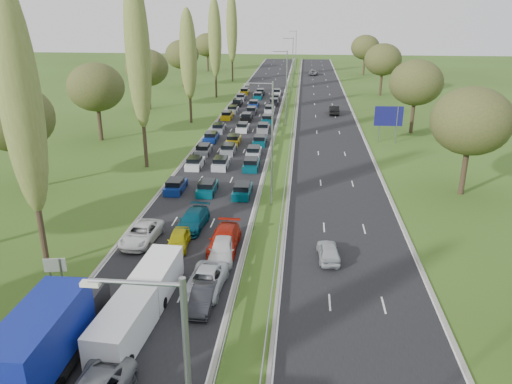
% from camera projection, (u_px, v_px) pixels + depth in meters
% --- Properties ---
extents(ground, '(260.00, 260.00, 0.00)m').
position_uv_depth(ground, '(286.00, 123.00, 83.75)').
color(ground, '#324917').
rests_on(ground, ground).
extents(near_carriageway, '(10.50, 215.00, 0.04)m').
position_uv_depth(near_carriageway, '(248.00, 119.00, 86.69)').
color(near_carriageway, black).
rests_on(near_carriageway, ground).
extents(far_carriageway, '(10.50, 215.00, 0.04)m').
position_uv_depth(far_carriageway, '(326.00, 121.00, 85.47)').
color(far_carriageway, black).
rests_on(far_carriageway, ground).
extents(central_reservation, '(2.36, 215.00, 0.32)m').
position_uv_depth(central_reservation, '(287.00, 117.00, 85.89)').
color(central_reservation, gray).
rests_on(central_reservation, ground).
extents(lamp_columns, '(0.18, 140.18, 12.00)m').
position_uv_depth(lamp_columns, '(286.00, 89.00, 79.79)').
color(lamp_columns, gray).
rests_on(lamp_columns, ground).
extents(poplar_row, '(2.80, 127.80, 22.44)m').
position_uv_depth(poplar_row, '(171.00, 52.00, 69.83)').
color(poplar_row, '#2D2116').
rests_on(poplar_row, ground).
extents(woodland_left, '(8.00, 166.00, 11.10)m').
position_uv_depth(woodland_left, '(86.00, 91.00, 67.24)').
color(woodland_left, '#2D2116').
rests_on(woodland_left, ground).
extents(woodland_right, '(8.00, 153.00, 11.10)m').
position_uv_depth(woodland_right, '(429.00, 91.00, 66.87)').
color(woodland_right, '#2D2116').
rests_on(woodland_right, ground).
extents(traffic_queue_fill, '(9.11, 67.63, 0.80)m').
position_uv_depth(traffic_queue_fill, '(244.00, 123.00, 81.78)').
color(traffic_queue_fill, navy).
rests_on(traffic_queue_fill, ground).
extents(near_car_2, '(2.81, 5.45, 1.47)m').
position_uv_depth(near_car_2, '(142.00, 234.00, 41.15)').
color(near_car_2, silver).
rests_on(near_car_2, near_carriageway).
extents(near_car_7, '(2.51, 5.35, 1.51)m').
position_uv_depth(near_car_7, '(193.00, 220.00, 43.78)').
color(near_car_7, '#053F53').
rests_on(near_car_7, near_carriageway).
extents(near_car_8, '(1.93, 4.16, 1.38)m').
position_uv_depth(near_car_8, '(178.00, 240.00, 40.18)').
color(near_car_8, '#A8A20B').
rests_on(near_car_8, near_carriageway).
extents(near_car_9, '(1.42, 4.05, 1.34)m').
position_uv_depth(near_car_9, '(203.00, 297.00, 32.25)').
color(near_car_9, black).
rests_on(near_car_9, near_carriageway).
extents(near_car_10, '(2.75, 5.36, 1.45)m').
position_uv_depth(near_car_10, '(205.00, 281.00, 34.04)').
color(near_car_10, silver).
rests_on(near_car_10, near_carriageway).
extents(near_car_11, '(2.29, 5.53, 1.60)m').
position_uv_depth(near_car_11, '(224.00, 240.00, 39.94)').
color(near_car_11, '#A7190A').
rests_on(near_car_11, near_carriageway).
extents(near_car_12, '(2.08, 4.76, 1.60)m').
position_uv_depth(near_car_12, '(222.00, 249.00, 38.39)').
color(near_car_12, silver).
rests_on(near_car_12, near_carriageway).
extents(far_car_0, '(1.85, 4.06, 1.35)m').
position_uv_depth(far_car_0, '(329.00, 251.00, 38.33)').
color(far_car_0, '#A8ADB2').
rests_on(far_car_0, far_carriageway).
extents(far_car_1, '(1.69, 4.81, 1.58)m').
position_uv_depth(far_car_1, '(334.00, 110.00, 90.47)').
color(far_car_1, black).
rests_on(far_car_1, far_carriageway).
extents(far_car_2, '(2.72, 5.35, 1.45)m').
position_uv_depth(far_car_2, '(313.00, 72.00, 143.00)').
color(far_car_2, slate).
rests_on(far_car_2, far_carriageway).
extents(blue_lorry, '(2.66, 9.56, 4.04)m').
position_uv_depth(blue_lorry, '(51.00, 335.00, 26.29)').
color(blue_lorry, black).
rests_on(blue_lorry, near_carriageway).
extents(white_van_front, '(2.24, 5.70, 2.29)m').
position_uv_depth(white_van_front, '(124.00, 325.00, 28.60)').
color(white_van_front, white).
rests_on(white_van_front, near_carriageway).
extents(white_van_rear, '(2.20, 5.62, 2.26)m').
position_uv_depth(white_van_rear, '(158.00, 276.00, 33.90)').
color(white_van_rear, white).
rests_on(white_van_rear, near_carriageway).
extents(info_sign, '(1.49, 0.36, 2.10)m').
position_uv_depth(info_sign, '(55.00, 268.00, 34.48)').
color(info_sign, gray).
rests_on(info_sign, ground).
extents(direction_sign, '(4.00, 0.21, 5.20)m').
position_uv_depth(direction_sign, '(389.00, 118.00, 70.69)').
color(direction_sign, gray).
rests_on(direction_sign, ground).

